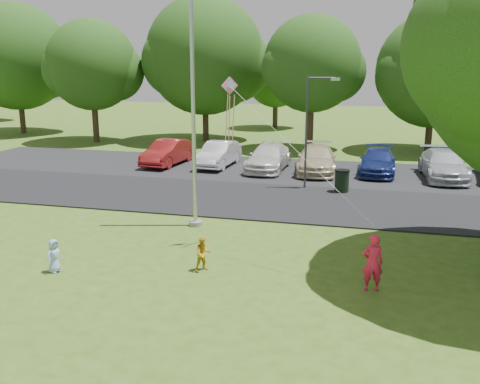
% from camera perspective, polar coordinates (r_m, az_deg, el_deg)
% --- Properties ---
extents(ground, '(120.00, 120.00, 0.00)m').
position_cam_1_polar(ground, '(14.08, 2.28, -10.53)').
color(ground, '#375917').
rests_on(ground, ground).
extents(park_road, '(60.00, 6.00, 0.06)m').
position_cam_1_polar(park_road, '(22.47, 7.07, -1.17)').
color(park_road, black).
rests_on(park_road, ground).
extents(parking_strip, '(42.00, 7.00, 0.06)m').
position_cam_1_polar(parking_strip, '(28.77, 8.73, 2.09)').
color(parking_strip, black).
rests_on(parking_strip, ground).
extents(flagpole, '(0.50, 0.50, 10.00)m').
position_cam_1_polar(flagpole, '(18.67, -5.01, 8.74)').
color(flagpole, '#B7BABF').
rests_on(flagpole, ground).
extents(street_lamp, '(1.46, 0.38, 5.20)m').
position_cam_1_polar(street_lamp, '(24.59, 7.60, 7.45)').
color(street_lamp, '#3F3F44').
rests_on(street_lamp, ground).
extents(trash_can, '(0.67, 0.67, 1.06)m').
position_cam_1_polar(trash_can, '(24.44, 10.81, 1.13)').
color(trash_can, black).
rests_on(trash_can, ground).
extents(tree_row, '(64.35, 11.94, 10.88)m').
position_cam_1_polar(tree_row, '(36.80, 12.99, 13.34)').
color(tree_row, '#332316').
rests_on(tree_row, ground).
extents(horizon_trees, '(77.46, 7.20, 7.02)m').
position_cam_1_polar(horizon_trees, '(46.48, 16.35, 11.44)').
color(horizon_trees, '#332316').
rests_on(horizon_trees, ground).
extents(parked_cars, '(20.18, 5.51, 1.47)m').
position_cam_1_polar(parked_cars, '(28.53, 11.57, 3.35)').
color(parked_cars, maroon).
rests_on(parked_cars, ground).
extents(woman, '(0.62, 0.47, 1.53)m').
position_cam_1_polar(woman, '(14.25, 13.96, -7.33)').
color(woman, '#E11E42').
rests_on(woman, ground).
extents(child_yellow, '(0.62, 0.60, 1.00)m').
position_cam_1_polar(child_yellow, '(15.22, -3.94, -6.60)').
color(child_yellow, gold).
rests_on(child_yellow, ground).
extents(child_blue, '(0.44, 0.54, 0.97)m').
position_cam_1_polar(child_blue, '(15.97, -19.21, -6.44)').
color(child_blue, '#A1BCF7').
rests_on(child_blue, ground).
extents(kite, '(4.71, 2.79, 3.62)m').
position_cam_1_polar(kite, '(16.39, -0.74, 9.41)').
color(kite, pink).
rests_on(kite, ground).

